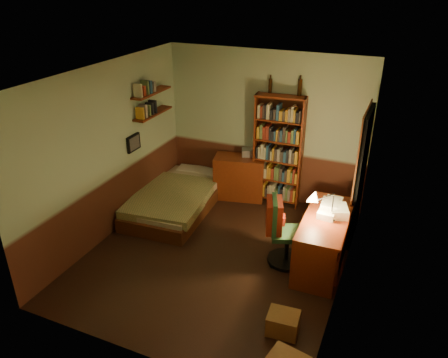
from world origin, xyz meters
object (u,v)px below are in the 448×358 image
at_px(desk, 324,241).
at_px(mini_stereo, 249,152).
at_px(dresser, 239,177).
at_px(office_chair, 287,236).
at_px(cardboard_box_b, 283,323).
at_px(bed, 177,192).
at_px(bookshelf, 278,152).
at_px(desk_lamp, 333,197).

bearing_deg(desk, mini_stereo, 136.76).
relative_size(dresser, mini_stereo, 3.80).
height_order(dresser, office_chair, office_chair).
xyz_separation_m(mini_stereo, cardboard_box_b, (1.55, -2.96, -0.72)).
bearing_deg(cardboard_box_b, mini_stereo, 117.64).
bearing_deg(bed, bookshelf, 26.95).
bearing_deg(bookshelf, mini_stereo, 170.02).
relative_size(bed, cardboard_box_b, 5.93).
distance_m(dresser, bookshelf, 0.87).
distance_m(dresser, desk_lamp, 2.44).
distance_m(office_chair, cardboard_box_b, 1.37).
bearing_deg(cardboard_box_b, dresser, 120.40).
relative_size(bed, desk_lamp, 3.13).
distance_m(bed, desk_lamp, 2.87).
distance_m(bed, desk, 2.70).
xyz_separation_m(desk_lamp, office_chair, (-0.53, -0.12, -0.66)).
height_order(mini_stereo, bookshelf, bookshelf).
height_order(desk, office_chair, office_chair).
height_order(bed, office_chair, office_chair).
height_order(bookshelf, desk, bookshelf).
relative_size(bed, mini_stereo, 9.05).
bearing_deg(office_chair, dresser, 110.72).
bearing_deg(mini_stereo, office_chair, -76.72).
xyz_separation_m(dresser, desk, (1.80, -1.39, -0.01)).
bearing_deg(office_chair, desk, -0.97).
height_order(desk_lamp, cardboard_box_b, desk_lamp).
distance_m(desk_lamp, office_chair, 0.86).
height_order(dresser, bookshelf, bookshelf).
bearing_deg(bed, dresser, 39.98).
relative_size(desk, desk_lamp, 2.10).
height_order(mini_stereo, desk_lamp, desk_lamp).
distance_m(bed, bookshelf, 1.84).
distance_m(desk, desk_lamp, 0.71).
distance_m(mini_stereo, office_chair, 2.11).
xyz_separation_m(desk, cardboard_box_b, (-0.13, -1.45, -0.25)).
relative_size(mini_stereo, office_chair, 0.27).
bearing_deg(bookshelf, dresser, -178.29).
bearing_deg(desk_lamp, cardboard_box_b, -92.32).
height_order(desk, desk_lamp, desk_lamp).
bearing_deg(desk_lamp, desk, 154.24).
xyz_separation_m(bookshelf, cardboard_box_b, (1.01, -2.92, -0.84)).
xyz_separation_m(dresser, office_chair, (1.33, -1.55, 0.04)).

